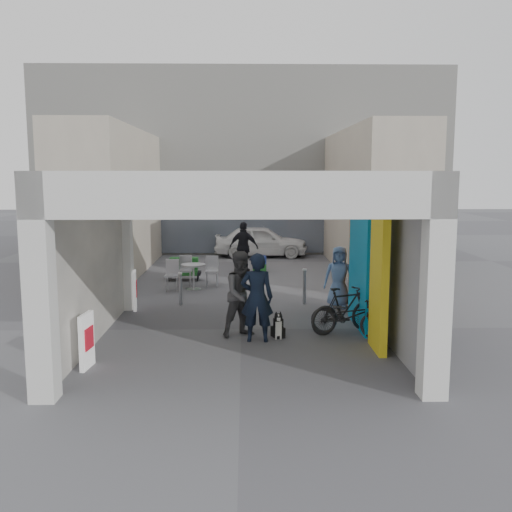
{
  "coord_description": "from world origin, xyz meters",
  "views": [
    {
      "loc": [
        0.09,
        -12.46,
        3.44
      ],
      "look_at": [
        0.35,
        1.0,
        1.52
      ],
      "focal_mm": 40.0,
      "sensor_mm": 36.0,
      "label": 1
    }
  ],
  "objects_px": {
    "cafe_set": "(190,277)",
    "white_van": "(261,241)",
    "man_back_turned": "(243,294)",
    "man_crates": "(244,247)",
    "produce_stand": "(184,271)",
    "man_elderly": "(339,277)",
    "man_with_dog": "(257,297)",
    "bicycle_rear": "(345,310)",
    "bicycle_front": "(348,316)",
    "border_collie": "(278,327)"
  },
  "relations": [
    {
      "from": "man_back_turned",
      "to": "man_elderly",
      "type": "height_order",
      "value": "man_back_turned"
    },
    {
      "from": "border_collie",
      "to": "bicycle_rear",
      "type": "distance_m",
      "value": 1.56
    },
    {
      "from": "man_with_dog",
      "to": "white_van",
      "type": "xyz_separation_m",
      "value": [
        0.44,
        12.43,
        -0.27
      ]
    },
    {
      "from": "produce_stand",
      "to": "bicycle_front",
      "type": "bearing_deg",
      "value": -61.85
    },
    {
      "from": "border_collie",
      "to": "man_crates",
      "type": "xyz_separation_m",
      "value": [
        -0.74,
        8.29,
        0.66
      ]
    },
    {
      "from": "man_crates",
      "to": "bicycle_front",
      "type": "bearing_deg",
      "value": 121.08
    },
    {
      "from": "man_back_turned",
      "to": "man_crates",
      "type": "distance_m",
      "value": 8.11
    },
    {
      "from": "border_collie",
      "to": "bicycle_front",
      "type": "relative_size",
      "value": 0.35
    },
    {
      "from": "man_crates",
      "to": "bicycle_front",
      "type": "distance_m",
      "value": 8.48
    },
    {
      "from": "man_elderly",
      "to": "cafe_set",
      "type": "bearing_deg",
      "value": 157.89
    },
    {
      "from": "man_back_turned",
      "to": "bicycle_rear",
      "type": "xyz_separation_m",
      "value": [
        2.24,
        0.21,
        -0.41
      ]
    },
    {
      "from": "man_with_dog",
      "to": "man_elderly",
      "type": "bearing_deg",
      "value": -123.65
    },
    {
      "from": "cafe_set",
      "to": "man_elderly",
      "type": "xyz_separation_m",
      "value": [
        4.13,
        -2.69,
        0.47
      ]
    },
    {
      "from": "produce_stand",
      "to": "man_with_dog",
      "type": "bearing_deg",
      "value": -76.36
    },
    {
      "from": "man_with_dog",
      "to": "man_elderly",
      "type": "xyz_separation_m",
      "value": [
        2.21,
        3.05,
        -0.13
      ]
    },
    {
      "from": "cafe_set",
      "to": "white_van",
      "type": "relative_size",
      "value": 0.4
    },
    {
      "from": "man_elderly",
      "to": "bicycle_front",
      "type": "xyz_separation_m",
      "value": [
        -0.24,
        -2.71,
        -0.37
      ]
    },
    {
      "from": "man_crates",
      "to": "produce_stand",
      "type": "bearing_deg",
      "value": 52.77
    },
    {
      "from": "cafe_set",
      "to": "man_back_turned",
      "type": "distance_m",
      "value": 5.61
    },
    {
      "from": "border_collie",
      "to": "man_back_turned",
      "type": "relative_size",
      "value": 0.32
    },
    {
      "from": "cafe_set",
      "to": "bicycle_front",
      "type": "distance_m",
      "value": 6.65
    },
    {
      "from": "man_with_dog",
      "to": "man_back_turned",
      "type": "relative_size",
      "value": 1.01
    },
    {
      "from": "man_back_turned",
      "to": "man_crates",
      "type": "bearing_deg",
      "value": 62.97
    },
    {
      "from": "bicycle_front",
      "to": "produce_stand",
      "type": "bearing_deg",
      "value": 58.8
    },
    {
      "from": "cafe_set",
      "to": "man_with_dog",
      "type": "height_order",
      "value": "man_with_dog"
    },
    {
      "from": "produce_stand",
      "to": "man_crates",
      "type": "xyz_separation_m",
      "value": [
        1.97,
        1.49,
        0.61
      ]
    },
    {
      "from": "bicycle_rear",
      "to": "white_van",
      "type": "relative_size",
      "value": 0.44
    },
    {
      "from": "cafe_set",
      "to": "man_crates",
      "type": "xyz_separation_m",
      "value": [
        1.64,
        2.76,
        0.57
      ]
    },
    {
      "from": "produce_stand",
      "to": "man_with_dog",
      "type": "xyz_separation_m",
      "value": [
        2.26,
        -7.01,
        0.64
      ]
    },
    {
      "from": "man_back_turned",
      "to": "man_crates",
      "type": "height_order",
      "value": "man_back_turned"
    },
    {
      "from": "border_collie",
      "to": "man_crates",
      "type": "distance_m",
      "value": 8.35
    },
    {
      "from": "man_with_dog",
      "to": "border_collie",
      "type": "bearing_deg",
      "value": -151.99
    },
    {
      "from": "man_with_dog",
      "to": "man_elderly",
      "type": "relative_size",
      "value": 1.16
    },
    {
      "from": "border_collie",
      "to": "produce_stand",
      "type": "bearing_deg",
      "value": 89.53
    },
    {
      "from": "man_elderly",
      "to": "border_collie",
      "type": "bearing_deg",
      "value": -110.75
    },
    {
      "from": "man_back_turned",
      "to": "white_van",
      "type": "distance_m",
      "value": 12.05
    },
    {
      "from": "man_back_turned",
      "to": "man_crates",
      "type": "relative_size",
      "value": 1.03
    },
    {
      "from": "man_crates",
      "to": "bicycle_front",
      "type": "height_order",
      "value": "man_crates"
    },
    {
      "from": "man_back_turned",
      "to": "white_van",
      "type": "xyz_separation_m",
      "value": [
        0.74,
        12.03,
        -0.26
      ]
    },
    {
      "from": "produce_stand",
      "to": "border_collie",
      "type": "relative_size",
      "value": 1.89
    },
    {
      "from": "man_with_dog",
      "to": "bicycle_front",
      "type": "relative_size",
      "value": 1.12
    },
    {
      "from": "bicycle_rear",
      "to": "bicycle_front",
      "type": "bearing_deg",
      "value": 161.3
    },
    {
      "from": "man_elderly",
      "to": "man_with_dog",
      "type": "bearing_deg",
      "value": -114.9
    },
    {
      "from": "border_collie",
      "to": "man_with_dog",
      "type": "xyz_separation_m",
      "value": [
        -0.46,
        -0.22,
        0.7
      ]
    },
    {
      "from": "border_collie",
      "to": "man_crates",
      "type": "bearing_deg",
      "value": 72.85
    },
    {
      "from": "cafe_set",
      "to": "bicycle_rear",
      "type": "distance_m",
      "value": 6.43
    },
    {
      "from": "cafe_set",
      "to": "man_crates",
      "type": "distance_m",
      "value": 3.26
    },
    {
      "from": "bicycle_front",
      "to": "bicycle_rear",
      "type": "height_order",
      "value": "bicycle_rear"
    },
    {
      "from": "border_collie",
      "to": "bicycle_rear",
      "type": "relative_size",
      "value": 0.34
    },
    {
      "from": "cafe_set",
      "to": "man_elderly",
      "type": "bearing_deg",
      "value": -33.1
    }
  ]
}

